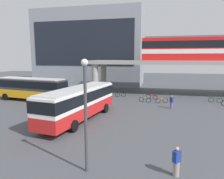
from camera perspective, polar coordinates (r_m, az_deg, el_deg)
ground_plane at (r=27.68m, az=-3.59°, el=-3.91°), size 120.00×120.00×0.00m
station_building at (r=49.49m, az=-5.99°, el=11.26°), size 24.25×10.98×16.56m
elevated_platform at (r=36.01m, az=20.76°, el=6.37°), size 32.97×7.18×5.63m
train at (r=36.34m, az=23.94°, el=10.44°), size 19.20×2.96×3.84m
bus_main at (r=20.28m, az=-8.96°, el=-2.92°), size 4.24×11.30×3.22m
bus_secondary at (r=31.59m, az=-21.70°, el=0.72°), size 11.30×4.28×3.22m
bicycle_orange at (r=28.76m, az=13.60°, el=-2.93°), size 1.67×0.75×1.04m
bicycle_green at (r=31.57m, az=26.69°, el=-2.60°), size 1.79×0.21×1.04m
bicycle_silver at (r=28.76m, az=9.11°, el=-2.80°), size 1.70×0.67×1.04m
bicycle_red at (r=30.95m, az=10.95°, el=-2.03°), size 1.72×0.61×1.04m
bicycle_black at (r=32.52m, az=2.37°, el=-1.36°), size 1.72×0.62×1.04m
pedestrian_by_bike_rack at (r=25.90m, az=16.13°, el=-3.47°), size 0.47×0.46×1.57m
pedestrian_at_kerb at (r=11.68m, az=17.40°, el=-18.71°), size 0.46×0.47×1.58m
lamp_post at (r=10.70m, az=-7.36°, el=-4.74°), size 0.36×0.36×6.00m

